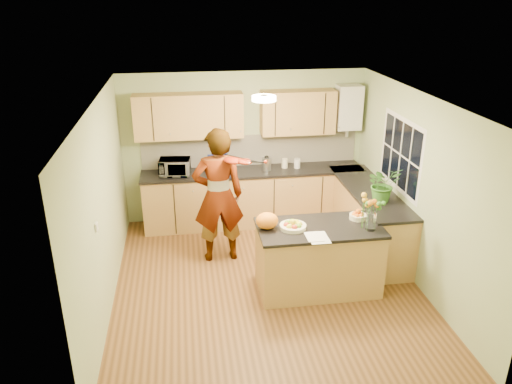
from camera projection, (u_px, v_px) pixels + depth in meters
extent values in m
plane|color=#563618|center=(266.00, 284.00, 6.73)|extent=(4.50, 4.50, 0.00)
cube|color=white|center=(268.00, 100.00, 5.78)|extent=(4.00, 4.50, 0.02)
cube|color=#9DAE7C|center=(245.00, 147.00, 8.31)|extent=(4.00, 0.02, 2.50)
cube|color=#9DAE7C|center=(312.00, 303.00, 4.19)|extent=(4.00, 0.02, 2.50)
cube|color=#9DAE7C|center=(103.00, 209.00, 5.98)|extent=(0.02, 4.50, 2.50)
cube|color=#9DAE7C|center=(418.00, 190.00, 6.53)|extent=(0.02, 4.50, 2.50)
cube|color=#A57B42|center=(253.00, 198.00, 8.35)|extent=(3.60, 0.60, 0.90)
cube|color=black|center=(253.00, 172.00, 8.17)|extent=(3.64, 0.62, 0.04)
cube|color=#A57B42|center=(368.00, 220.00, 7.57)|extent=(0.60, 2.20, 0.90)
cube|color=black|center=(370.00, 191.00, 7.39)|extent=(0.62, 2.24, 0.04)
cube|color=white|center=(251.00, 150.00, 8.33)|extent=(3.60, 0.02, 0.52)
cube|color=#A57B42|center=(189.00, 116.00, 7.81)|extent=(1.70, 0.34, 0.70)
cube|color=#A57B42|center=(298.00, 112.00, 8.05)|extent=(1.20, 0.34, 0.70)
cube|color=silver|center=(348.00, 107.00, 8.15)|extent=(0.40, 0.30, 0.72)
cylinder|color=#B8B9BD|center=(347.00, 131.00, 8.30)|extent=(0.06, 0.06, 0.20)
cube|color=silver|center=(401.00, 155.00, 6.96)|extent=(0.01, 1.30, 1.05)
cube|color=black|center=(401.00, 155.00, 6.96)|extent=(0.01, 1.18, 0.92)
cube|color=silver|center=(97.00, 227.00, 5.41)|extent=(0.02, 0.09, 0.09)
cylinder|color=#FFEABF|center=(264.00, 98.00, 6.07)|extent=(0.30, 0.30, 0.06)
cylinder|color=silver|center=(264.00, 96.00, 6.06)|extent=(0.10, 0.10, 0.02)
cube|color=#A57B42|center=(318.00, 259.00, 6.49)|extent=(1.54, 0.77, 0.87)
cube|color=black|center=(320.00, 228.00, 6.31)|extent=(1.58, 0.81, 0.04)
cylinder|color=beige|center=(293.00, 227.00, 6.25)|extent=(0.33, 0.33, 0.05)
cylinder|color=beige|center=(358.00, 217.00, 6.51)|extent=(0.22, 0.22, 0.06)
cylinder|color=silver|center=(371.00, 221.00, 6.18)|extent=(0.12, 0.12, 0.25)
ellipsoid|color=orange|center=(267.00, 221.00, 6.22)|extent=(0.32, 0.29, 0.21)
cube|color=white|center=(318.00, 238.00, 6.02)|extent=(0.24, 0.32, 0.01)
imported|color=tan|center=(218.00, 196.00, 7.03)|extent=(0.75, 0.52, 1.98)
imported|color=silver|center=(175.00, 167.00, 7.91)|extent=(0.51, 0.38, 0.27)
cube|color=navy|center=(219.00, 164.00, 8.06)|extent=(0.35, 0.27, 0.26)
cylinder|color=#B8B9BD|center=(267.00, 164.00, 8.14)|extent=(0.15, 0.15, 0.21)
sphere|color=black|center=(267.00, 156.00, 8.09)|extent=(0.08, 0.08, 0.08)
cylinder|color=beige|center=(285.00, 163.00, 8.26)|extent=(0.11, 0.11, 0.16)
cylinder|color=silver|center=(297.00, 163.00, 8.25)|extent=(0.12, 0.12, 0.16)
imported|color=#387326|center=(383.00, 184.00, 6.90)|extent=(0.51, 0.45, 0.51)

